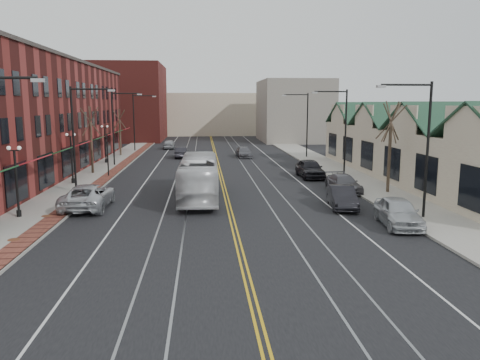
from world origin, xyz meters
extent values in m
plane|color=black|center=(0.00, 0.00, 0.00)|extent=(160.00, 160.00, 0.00)
cube|color=gray|center=(-12.00, 20.00, 0.07)|extent=(4.00, 120.00, 0.15)
cube|color=gray|center=(12.00, 20.00, 0.07)|extent=(4.00, 120.00, 0.15)
cube|color=maroon|center=(-19.00, 27.00, 5.50)|extent=(10.00, 50.00, 11.00)
cube|color=#BBA890|center=(18.00, 20.00, 2.30)|extent=(8.00, 36.00, 4.60)
cube|color=maroon|center=(-16.00, 70.00, 7.00)|extent=(14.00, 18.00, 14.00)
cube|color=#BBA890|center=(0.00, 85.00, 4.50)|extent=(22.00, 14.00, 9.00)
cube|color=slate|center=(15.00, 65.00, 5.50)|extent=(12.00, 16.00, 11.00)
cylinder|color=black|center=(-10.00, 0.00, 7.95)|extent=(3.00, 0.12, 0.12)
cube|color=#999999|center=(-8.50, 0.00, 7.85)|extent=(0.50, 0.25, 0.15)
cylinder|color=black|center=(-11.50, 16.00, 4.15)|extent=(0.16, 0.16, 8.00)
cylinder|color=black|center=(-10.00, 16.00, 7.95)|extent=(3.00, 0.12, 0.12)
cube|color=#999999|center=(-8.50, 16.00, 7.85)|extent=(0.50, 0.25, 0.15)
cylinder|color=black|center=(-11.50, 32.00, 4.15)|extent=(0.16, 0.16, 8.00)
cylinder|color=black|center=(-10.00, 32.00, 7.95)|extent=(3.00, 0.12, 0.12)
cube|color=#999999|center=(-8.50, 32.00, 7.85)|extent=(0.50, 0.25, 0.15)
cylinder|color=black|center=(-11.50, 48.00, 4.15)|extent=(0.16, 0.16, 8.00)
cylinder|color=black|center=(-10.00, 48.00, 7.95)|extent=(3.00, 0.12, 0.12)
cube|color=#999999|center=(-8.50, 48.00, 7.85)|extent=(0.50, 0.25, 0.15)
cylinder|color=black|center=(11.50, 6.00, 4.15)|extent=(0.16, 0.16, 8.00)
cylinder|color=black|center=(10.00, 6.00, 7.95)|extent=(3.00, 0.12, 0.12)
cube|color=#999999|center=(8.50, 6.00, 7.85)|extent=(0.50, 0.25, 0.15)
cylinder|color=black|center=(11.50, 22.00, 4.15)|extent=(0.16, 0.16, 8.00)
cylinder|color=black|center=(10.00, 22.00, 7.95)|extent=(3.00, 0.12, 0.12)
cube|color=#999999|center=(8.50, 22.00, 7.85)|extent=(0.50, 0.25, 0.15)
cylinder|color=black|center=(11.50, 38.00, 4.15)|extent=(0.16, 0.16, 8.00)
cylinder|color=black|center=(10.00, 38.00, 7.95)|extent=(3.00, 0.12, 0.12)
cube|color=#999999|center=(8.50, 38.00, 7.85)|extent=(0.50, 0.25, 0.15)
cylinder|color=black|center=(-12.80, 8.00, 0.35)|extent=(0.28, 0.28, 0.40)
cylinder|color=black|center=(-12.80, 8.00, 2.15)|extent=(0.14, 0.14, 4.00)
cube|color=black|center=(-12.80, 8.00, 4.15)|extent=(0.60, 0.06, 0.06)
sphere|color=white|center=(-13.10, 8.00, 4.30)|extent=(0.24, 0.24, 0.24)
sphere|color=white|center=(-12.50, 8.00, 4.30)|extent=(0.24, 0.24, 0.24)
cylinder|color=black|center=(-12.80, 20.00, 0.35)|extent=(0.28, 0.28, 0.40)
cylinder|color=black|center=(-12.80, 20.00, 2.15)|extent=(0.14, 0.14, 4.00)
cube|color=black|center=(-12.80, 20.00, 4.15)|extent=(0.60, 0.06, 0.06)
sphere|color=white|center=(-13.10, 20.00, 4.30)|extent=(0.24, 0.24, 0.24)
sphere|color=white|center=(-12.50, 20.00, 4.30)|extent=(0.24, 0.24, 0.24)
cylinder|color=black|center=(-12.80, 34.00, 0.35)|extent=(0.28, 0.28, 0.40)
cylinder|color=black|center=(-12.80, 34.00, 2.15)|extent=(0.14, 0.14, 4.00)
cube|color=black|center=(-12.80, 34.00, 4.15)|extent=(0.60, 0.06, 0.06)
sphere|color=white|center=(-13.10, 34.00, 4.30)|extent=(0.24, 0.24, 0.24)
sphere|color=white|center=(-12.50, 34.00, 4.30)|extent=(0.24, 0.24, 0.24)
cylinder|color=#382B21|center=(-12.50, 26.00, 2.60)|extent=(0.24, 0.24, 4.90)
cylinder|color=#382B21|center=(-12.50, 26.00, 5.15)|extent=(0.58, 1.37, 2.90)
cylinder|color=#382B21|center=(-12.50, 26.00, 5.15)|extent=(1.60, 0.66, 2.78)
cylinder|color=#382B21|center=(-12.50, 26.00, 5.15)|extent=(0.53, 1.23, 2.96)
cylinder|color=#382B21|center=(-12.50, 26.00, 5.15)|extent=(1.69, 1.03, 2.64)
cylinder|color=#382B21|center=(-12.50, 26.00, 5.15)|extent=(1.78, 1.29, 2.48)
cylinder|color=#382B21|center=(-12.50, 42.00, 2.42)|extent=(0.24, 0.24, 4.55)
cylinder|color=#382B21|center=(-12.50, 42.00, 4.80)|extent=(0.55, 1.28, 2.69)
cylinder|color=#382B21|center=(-12.50, 42.00, 4.80)|extent=(1.49, 0.62, 2.58)
cylinder|color=#382B21|center=(-12.50, 42.00, 4.80)|extent=(0.50, 1.15, 2.75)
cylinder|color=#382B21|center=(-12.50, 42.00, 4.80)|extent=(1.57, 0.97, 2.45)
cylinder|color=#382B21|center=(-12.50, 42.00, 4.80)|extent=(1.66, 1.20, 2.30)
cylinder|color=#382B21|center=(12.50, 14.00, 2.78)|extent=(0.24, 0.24, 5.25)
cylinder|color=#382B21|center=(12.50, 14.00, 5.50)|extent=(0.61, 1.46, 3.10)
cylinder|color=#382B21|center=(12.50, 14.00, 5.50)|extent=(1.70, 0.70, 2.97)
cylinder|color=#382B21|center=(12.50, 14.00, 5.50)|extent=(0.56, 1.31, 3.17)
cylinder|color=#382B21|center=(12.50, 14.00, 5.50)|extent=(1.80, 1.10, 2.82)
cylinder|color=#382B21|center=(12.50, 14.00, 5.50)|extent=(1.90, 1.37, 2.65)
cylinder|color=#592D19|center=(-11.20, 3.00, 0.16)|extent=(0.60, 0.60, 0.02)
cylinder|color=#592D19|center=(-11.20, 8.00, 0.16)|extent=(0.60, 0.60, 0.02)
cylinder|color=black|center=(-10.60, 24.00, 1.75)|extent=(0.12, 0.12, 3.20)
imported|color=black|center=(-10.60, 24.00, 3.50)|extent=(0.18, 0.15, 0.90)
imported|color=silver|center=(-2.00, 13.32, 1.56)|extent=(2.77, 11.24, 3.12)
imported|color=silver|center=(-9.30, 10.57, 0.83)|extent=(2.76, 5.95, 1.65)
imported|color=#B0B3B7|center=(9.30, 4.56, 0.82)|extent=(2.45, 4.98, 1.63)
imported|color=black|center=(7.50, 9.38, 0.74)|extent=(2.12, 4.64, 1.48)
imported|color=#5D5B62|center=(9.30, 14.93, 0.68)|extent=(2.12, 4.78, 1.36)
imported|color=black|center=(8.29, 22.22, 0.86)|extent=(2.11, 5.09, 1.72)
imported|color=black|center=(-4.49, 39.42, 0.69)|extent=(1.57, 4.25, 1.39)
imported|color=#57575E|center=(3.59, 39.33, 0.65)|extent=(2.09, 4.60, 1.31)
imported|color=#9FA1A6|center=(-6.82, 51.52, 0.72)|extent=(1.80, 4.28, 1.45)
camera|label=1|loc=(-1.70, -20.44, 6.92)|focal=35.00mm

